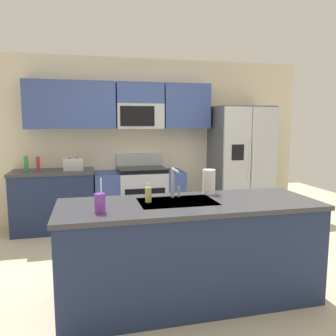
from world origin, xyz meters
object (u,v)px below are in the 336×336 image
(toaster, at_px, (73,164))
(bottle_green, at_px, (26,164))
(refrigerator, at_px, (240,164))
(paper_towel_roll, at_px, (209,182))
(pepper_mill, at_px, (38,164))
(sink_faucet, at_px, (174,180))
(range_oven, at_px, (140,197))
(drink_cup_purple, at_px, (100,203))
(soap_dispenser, at_px, (148,194))

(toaster, xyz_separation_m, bottle_green, (-0.65, 0.05, 0.02))
(refrigerator, height_order, paper_towel_roll, refrigerator)
(pepper_mill, relative_size, sink_faucet, 0.74)
(pepper_mill, bearing_deg, range_oven, 0.10)
(range_oven, relative_size, drink_cup_purple, 5.03)
(range_oven, distance_m, sink_faucet, 2.24)
(sink_faucet, height_order, paper_towel_roll, sink_faucet)
(pepper_mill, relative_size, bottle_green, 0.95)
(pepper_mill, height_order, paper_towel_roll, paper_towel_roll)
(toaster, xyz_separation_m, soap_dispenser, (0.72, -2.21, -0.02))
(drink_cup_purple, bearing_deg, sink_faucet, 27.68)
(refrigerator, bearing_deg, bottle_green, 178.81)
(sink_faucet, distance_m, paper_towel_roll, 0.40)
(toaster, distance_m, soap_dispenser, 2.32)
(toaster, bearing_deg, paper_towel_roll, -55.76)
(pepper_mill, distance_m, paper_towel_roll, 2.76)
(range_oven, bearing_deg, soap_dispenser, -96.63)
(bottle_green, bearing_deg, range_oven, 0.12)
(pepper_mill, xyz_separation_m, paper_towel_roll, (1.85, -2.05, 0.02))
(range_oven, relative_size, toaster, 4.86)
(toaster, xyz_separation_m, pepper_mill, (-0.49, 0.05, 0.01))
(range_oven, height_order, bottle_green, bottle_green)
(bottle_green, height_order, sink_faucet, sink_faucet)
(toaster, bearing_deg, range_oven, 3.07)
(sink_faucet, distance_m, drink_cup_purple, 0.78)
(soap_dispenser, bearing_deg, toaster, 107.99)
(refrigerator, xyz_separation_m, soap_dispenser, (-1.92, -2.19, 0.04))
(bottle_green, bearing_deg, drink_cup_purple, -69.42)
(soap_dispenser, xyz_separation_m, paper_towel_roll, (0.64, 0.21, 0.05))
(refrigerator, bearing_deg, pepper_mill, 178.73)
(refrigerator, relative_size, soap_dispenser, 10.88)
(drink_cup_purple, bearing_deg, soap_dispenser, 30.93)
(refrigerator, relative_size, bottle_green, 8.41)
(drink_cup_purple, bearing_deg, range_oven, 74.66)
(toaster, bearing_deg, refrigerator, -0.42)
(range_oven, height_order, pepper_mill, pepper_mill)
(drink_cup_purple, height_order, soap_dispenser, drink_cup_purple)
(soap_dispenser, bearing_deg, range_oven, 83.37)
(refrigerator, height_order, soap_dispenser, refrigerator)
(refrigerator, relative_size, pepper_mill, 8.83)
(sink_faucet, bearing_deg, paper_towel_roll, 15.40)
(sink_faucet, distance_m, soap_dispenser, 0.30)
(soap_dispenser, bearing_deg, paper_towel_roll, 18.10)
(pepper_mill, height_order, drink_cup_purple, drink_cup_purple)
(sink_faucet, height_order, drink_cup_purple, sink_faucet)
(range_oven, xyz_separation_m, paper_towel_roll, (0.38, -2.05, 0.58))
(range_oven, bearing_deg, sink_faucet, -90.05)
(bottle_green, bearing_deg, pepper_mill, 0.35)
(paper_towel_roll, bearing_deg, soap_dispenser, -161.90)
(drink_cup_purple, bearing_deg, toaster, 96.70)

